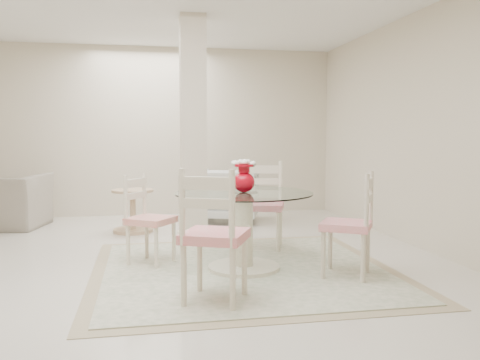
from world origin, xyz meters
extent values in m
plane|color=silver|center=(0.00, 0.00, 0.00)|extent=(7.00, 7.00, 0.00)
cube|color=beige|center=(0.00, 3.50, 1.35)|extent=(6.00, 0.02, 2.70)
cube|color=beige|center=(0.00, -3.50, 1.35)|extent=(6.00, 0.02, 2.70)
cube|color=beige|center=(3.00, 0.00, 1.35)|extent=(0.02, 7.00, 2.70)
cube|color=beige|center=(0.50, 1.30, 1.35)|extent=(0.30, 0.30, 2.70)
cube|color=tan|center=(0.83, -0.17, 0.00)|extent=(2.84, 2.84, 0.01)
cube|color=beige|center=(0.83, -0.17, 0.01)|extent=(2.60, 2.60, 0.01)
cylinder|color=#F2EAC7|center=(0.83, -0.17, 0.02)|extent=(0.68, 0.68, 0.05)
cylinder|color=#F2EAC7|center=(0.83, -0.17, 0.39)|extent=(0.17, 0.17, 0.70)
cylinder|color=#F2EAC7|center=(0.83, -0.17, 0.72)|extent=(0.28, 0.28, 0.03)
cylinder|color=white|center=(0.83, -0.17, 0.74)|extent=(1.30, 1.30, 0.01)
ellipsoid|color=#A90513|center=(0.83, -0.17, 0.85)|extent=(0.20, 0.20, 0.19)
cylinder|color=#A90513|center=(0.83, -0.17, 0.97)|extent=(0.11, 0.11, 0.06)
cylinder|color=#A90513|center=(0.83, -0.17, 1.01)|extent=(0.18, 0.18, 0.02)
ellipsoid|color=white|center=(0.83, -0.17, 1.03)|extent=(0.12, 0.12, 0.05)
ellipsoid|color=white|center=(0.90, -0.15, 1.02)|extent=(0.12, 0.12, 0.05)
ellipsoid|color=white|center=(0.78, -0.14, 1.02)|extent=(0.12, 0.12, 0.05)
cylinder|color=beige|center=(1.64, -0.33, 0.22)|extent=(0.04, 0.04, 0.44)
cylinder|color=beige|center=(1.46, -0.63, 0.22)|extent=(0.04, 0.04, 0.44)
cylinder|color=beige|center=(1.93, -0.51, 0.22)|extent=(0.04, 0.04, 0.44)
cylinder|color=beige|center=(1.76, -0.80, 0.22)|extent=(0.04, 0.04, 0.44)
cube|color=red|center=(1.70, -0.57, 0.48)|extent=(0.58, 0.58, 0.07)
cube|color=beige|center=(1.86, -0.66, 0.80)|extent=(0.23, 0.35, 0.52)
cylinder|color=#F0E4C5|center=(1.00, 0.58, 0.23)|extent=(0.04, 0.04, 0.46)
cylinder|color=#F0E4C5|center=(1.34, 0.47, 0.23)|extent=(0.04, 0.04, 0.46)
cylinder|color=#F0E4C5|center=(1.12, 0.92, 0.23)|extent=(0.04, 0.04, 0.46)
cylinder|color=#F0E4C5|center=(1.46, 0.81, 0.23)|extent=(0.04, 0.04, 0.46)
cube|color=#B21323|center=(1.23, 0.69, 0.49)|extent=(0.55, 0.55, 0.07)
cube|color=#F0E4C5|center=(1.29, 0.88, 0.82)|extent=(0.39, 0.17, 0.54)
cylinder|color=#F2E4C7|center=(0.01, 0.00, 0.21)|extent=(0.04, 0.04, 0.41)
cylinder|color=#F2E4C7|center=(0.19, 0.27, 0.21)|extent=(0.04, 0.04, 0.41)
cylinder|color=#F2E4C7|center=(-0.26, 0.18, 0.21)|extent=(0.04, 0.04, 0.41)
cylinder|color=#F2E4C7|center=(-0.07, 0.45, 0.21)|extent=(0.04, 0.04, 0.41)
cube|color=red|center=(-0.03, 0.23, 0.45)|extent=(0.55, 0.55, 0.06)
cube|color=#F2E4C7|center=(-0.18, 0.33, 0.75)|extent=(0.23, 0.32, 0.49)
cylinder|color=beige|center=(0.69, -0.94, 0.24)|extent=(0.05, 0.05, 0.48)
cylinder|color=beige|center=(0.34, -0.78, 0.24)|extent=(0.05, 0.05, 0.48)
cylinder|color=beige|center=(0.53, -1.28, 0.24)|extent=(0.05, 0.05, 0.48)
cylinder|color=beige|center=(0.19, -1.13, 0.24)|extent=(0.05, 0.05, 0.48)
cube|color=red|center=(0.44, -1.03, 0.52)|extent=(0.61, 0.61, 0.07)
cube|color=beige|center=(0.35, -1.22, 0.87)|extent=(0.40, 0.21, 0.56)
imported|color=gray|center=(-2.05, 2.66, 0.37)|extent=(1.32, 1.21, 0.74)
imported|color=silver|center=(1.16, 2.64, 0.40)|extent=(1.06, 1.08, 0.79)
cylinder|color=#D4AC83|center=(-0.24, 2.02, 0.02)|extent=(0.53, 0.53, 0.04)
cylinder|color=#D4AC83|center=(-0.24, 2.02, 0.29)|extent=(0.08, 0.08, 0.51)
cylinder|color=#D4AC83|center=(-0.24, 2.02, 0.55)|extent=(0.55, 0.55, 0.03)
camera|label=1|loc=(-0.09, -4.83, 1.28)|focal=38.00mm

